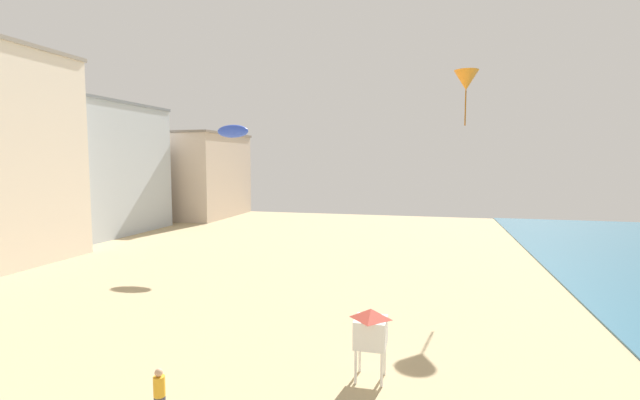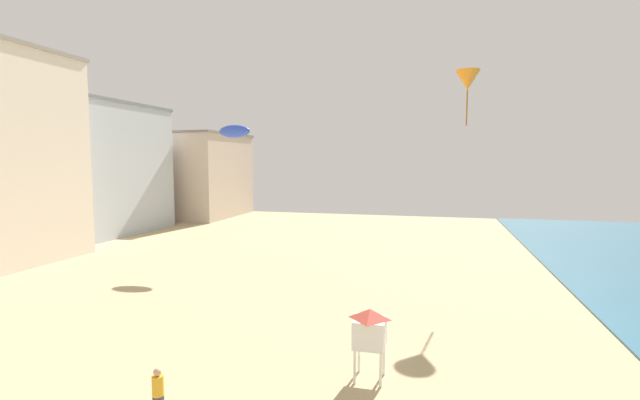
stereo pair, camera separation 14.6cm
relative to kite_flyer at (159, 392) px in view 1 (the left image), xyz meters
name	(u,v)px [view 1 (the left image)]	position (x,y,z in m)	size (l,w,h in m)	color
boardwalk_hotel_mid	(88,169)	(-27.84, 28.91, 5.91)	(11.14, 14.11, 13.65)	#ADB7C1
boardwalk_hotel_far	(173,175)	(-27.84, 44.73, 4.78)	(18.15, 13.84, 11.39)	#C6B29E
kite_flyer	(159,392)	(0.00, 0.00, 0.00)	(0.34, 0.34, 1.64)	#383D4C
lifeguard_stand	(371,328)	(5.67, 4.14, 0.92)	(1.10, 1.10, 2.55)	white
kite_blue_parafoil	(233,131)	(-7.95, 22.21, 9.12)	(2.64, 0.73, 1.03)	blue
kite_orange_delta	(466,80)	(9.61, 19.76, 11.94)	(1.55, 1.55, 3.53)	orange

